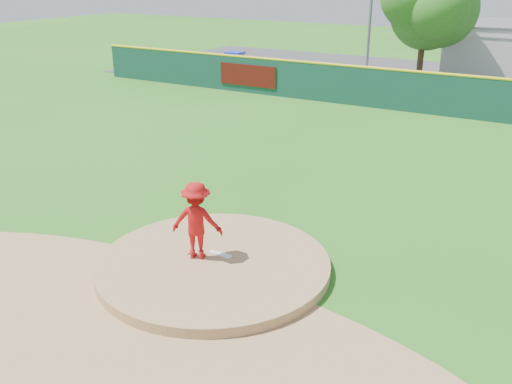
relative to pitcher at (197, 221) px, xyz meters
The scene contains 11 objects.
ground 1.26m from the pitcher, ahead, with size 120.00×120.00×0.00m, color #286B19.
pitchers_mound 1.26m from the pitcher, ahead, with size 5.50×5.50×0.50m, color #9E774C.
pitching_rubber 1.06m from the pitcher, 36.74° to the left, with size 0.60×0.15×0.04m, color white.
infield_dirt_arc 3.24m from the pitcher, 81.85° to the right, with size 15.40×15.40×0.01m, color #9E774C.
parking_lot 27.05m from the pitcher, 89.09° to the left, with size 44.00×16.00×0.02m, color #38383A.
pitcher is the anchor object (origin of this frame).
van 21.17m from the pitcher, 82.91° to the left, with size 1.95×4.23×1.18m, color silver.
fence_banners 17.95m from the pitcher, 92.11° to the left, with size 20.98×0.04×1.20m.
playground_slide 25.29m from the pitcher, 120.21° to the left, with size 1.03×2.92×1.61m.
outfield_fence 18.02m from the pitcher, 88.64° to the left, with size 40.00×0.14×2.07m.
deciduous_tree 25.29m from the pitcher, 93.60° to the left, with size 5.60×5.60×7.36m.
Camera 1 is at (6.83, -9.77, 6.68)m, focal length 40.00 mm.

